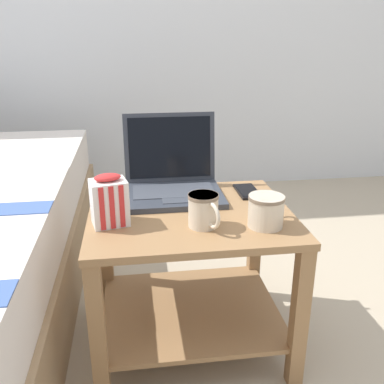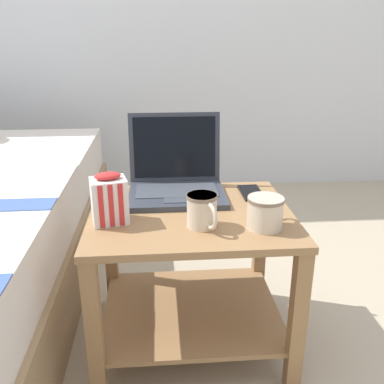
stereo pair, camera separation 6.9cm
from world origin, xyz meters
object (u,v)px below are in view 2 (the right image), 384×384
(laptop, at_px, (176,179))
(mug_front_right, at_px, (202,209))
(cell_phone, at_px, (251,192))
(mug_front_left, at_px, (266,211))
(snack_bag, at_px, (109,199))

(laptop, height_order, mug_front_right, laptop)
(cell_phone, bearing_deg, laptop, 173.33)
(laptop, height_order, mug_front_left, laptop)
(snack_bag, relative_size, cell_phone, 1.08)
(mug_front_left, relative_size, cell_phone, 0.87)
(laptop, distance_m, snack_bag, 0.31)
(snack_bag, bearing_deg, mug_front_right, -11.57)
(mug_front_left, height_order, cell_phone, mug_front_left)
(mug_front_left, bearing_deg, cell_phone, 86.09)
(cell_phone, bearing_deg, snack_bag, -156.94)
(mug_front_left, xyz_separation_m, cell_phone, (0.02, 0.27, -0.05))
(mug_front_right, xyz_separation_m, snack_bag, (-0.26, 0.05, 0.02))
(laptop, relative_size, snack_bag, 2.11)
(mug_front_left, distance_m, snack_bag, 0.45)
(laptop, bearing_deg, mug_front_left, -51.58)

